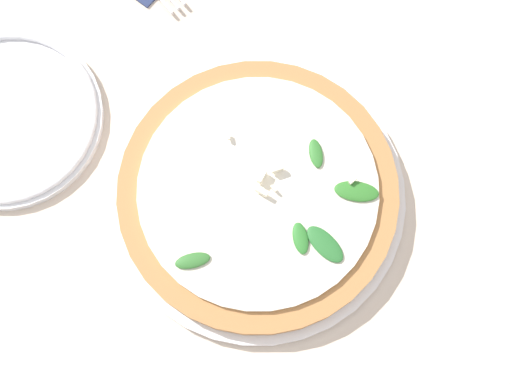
{
  "coord_description": "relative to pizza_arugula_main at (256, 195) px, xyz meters",
  "views": [
    {
      "loc": [
        0.13,
        -0.12,
        0.74
      ],
      "look_at": [
        -0.02,
        -0.0,
        0.03
      ],
      "focal_mm": 50.0,
      "sensor_mm": 36.0,
      "label": 1
    }
  ],
  "objects": [
    {
      "name": "pizza_arugula_main",
      "position": [
        0.0,
        0.0,
        0.0
      ],
      "size": [
        0.32,
        0.32,
        0.05
      ],
      "color": "white",
      "rests_on": "ground_plane"
    },
    {
      "name": "ground_plane",
      "position": [
        0.02,
        0.0,
        -0.02
      ],
      "size": [
        6.0,
        6.0,
        0.0
      ],
      "primitive_type": "plane",
      "color": "beige"
    },
    {
      "name": "side_plate_white",
      "position": [
        -0.24,
        -0.15,
        -0.01
      ],
      "size": [
        0.21,
        0.21,
        0.02
      ],
      "color": "white",
      "rests_on": "ground_plane"
    }
  ]
}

